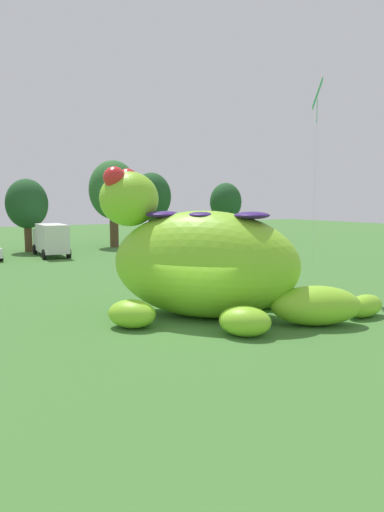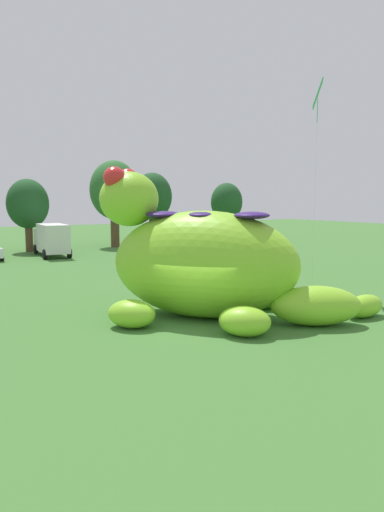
{
  "view_description": "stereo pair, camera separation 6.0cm",
  "coord_description": "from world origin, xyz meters",
  "px_view_note": "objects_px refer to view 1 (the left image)",
  "views": [
    {
      "loc": [
        -9.36,
        -15.34,
        5.06
      ],
      "look_at": [
        1.33,
        2.37,
        2.58
      ],
      "focal_mm": 32.43,
      "sensor_mm": 36.0,
      "label": 1
    },
    {
      "loc": [
        -9.31,
        -15.37,
        5.06
      ],
      "look_at": [
        1.33,
        2.37,
        2.58
      ],
      "focal_mm": 32.43,
      "sensor_mm": 36.0,
      "label": 2
    }
  ],
  "objects_px": {
    "box_truck": "(51,239)",
    "tethered_flying_kite": "(317,98)",
    "spectator_near_inflatable": "(136,258)",
    "giant_inflatable_creature": "(204,263)"
  },
  "relations": [
    {
      "from": "spectator_near_inflatable",
      "to": "tethered_flying_kite",
      "type": "xyz_separation_m",
      "value": [
        4.8,
        -12.94,
        9.62
      ]
    },
    {
      "from": "box_truck",
      "to": "spectator_near_inflatable",
      "type": "xyz_separation_m",
      "value": [
        3.34,
        -11.45,
        -0.75
      ]
    },
    {
      "from": "box_truck",
      "to": "spectator_near_inflatable",
      "type": "relative_size",
      "value": 3.8
    },
    {
      "from": "box_truck",
      "to": "tethered_flying_kite",
      "type": "height_order",
      "value": "tethered_flying_kite"
    },
    {
      "from": "spectator_near_inflatable",
      "to": "giant_inflatable_creature",
      "type": "bearing_deg",
      "value": -102.78
    },
    {
      "from": "box_truck",
      "to": "tethered_flying_kite",
      "type": "bearing_deg",
      "value": -71.56
    },
    {
      "from": "giant_inflatable_creature",
      "to": "spectator_near_inflatable",
      "type": "bearing_deg",
      "value": 77.22
    },
    {
      "from": "giant_inflatable_creature",
      "to": "tethered_flying_kite",
      "type": "bearing_deg",
      "value": 10.71
    },
    {
      "from": "giant_inflatable_creature",
      "to": "spectator_near_inflatable",
      "type": "xyz_separation_m",
      "value": [
        3.28,
        14.46,
        -1.54
      ]
    },
    {
      "from": "giant_inflatable_creature",
      "to": "spectator_near_inflatable",
      "type": "relative_size",
      "value": 6.82
    }
  ]
}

